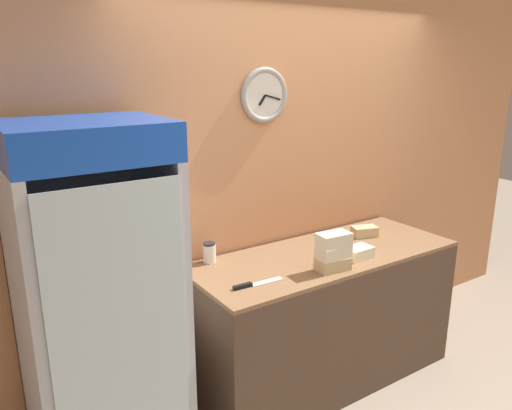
# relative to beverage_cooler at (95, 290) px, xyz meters

# --- Properties ---
(wall_back) EXTENTS (5.20, 0.09, 2.70)m
(wall_back) POSITION_rel_beverage_cooler_xyz_m (1.49, 0.35, 0.32)
(wall_back) COLOR tan
(wall_back) RESTS_ON ground_plane
(prep_counter) EXTENTS (1.84, 0.71, 0.93)m
(prep_counter) POSITION_rel_beverage_cooler_xyz_m (1.49, -0.06, -0.57)
(prep_counter) COLOR #4C3828
(prep_counter) RESTS_ON ground_plane
(beverage_cooler) EXTENTS (0.72, 0.69, 1.89)m
(beverage_cooler) POSITION_rel_beverage_cooler_xyz_m (0.00, 0.00, 0.00)
(beverage_cooler) COLOR #B2B7BC
(beverage_cooler) RESTS_ON ground_plane
(sandwich_stack_bottom) EXTENTS (0.21, 0.14, 0.08)m
(sandwich_stack_bottom) POSITION_rel_beverage_cooler_xyz_m (1.34, -0.29, -0.07)
(sandwich_stack_bottom) COLOR tan
(sandwich_stack_bottom) RESTS_ON prep_counter
(sandwich_stack_middle) EXTENTS (0.21, 0.13, 0.08)m
(sandwich_stack_middle) POSITION_rel_beverage_cooler_xyz_m (1.34, -0.29, 0.01)
(sandwich_stack_middle) COLOR beige
(sandwich_stack_middle) RESTS_ON sandwich_stack_bottom
(sandwich_stack_top) EXTENTS (0.21, 0.13, 0.08)m
(sandwich_stack_top) POSITION_rel_beverage_cooler_xyz_m (1.34, -0.29, 0.09)
(sandwich_stack_top) COLOR beige
(sandwich_stack_top) RESTS_ON sandwich_stack_middle
(sandwich_flat_left) EXTENTS (0.20, 0.16, 0.07)m
(sandwich_flat_left) POSITION_rel_beverage_cooler_xyz_m (1.95, 0.04, -0.07)
(sandwich_flat_left) COLOR tan
(sandwich_flat_left) RESTS_ON prep_counter
(sandwich_flat_right) EXTENTS (0.19, 0.13, 0.07)m
(sandwich_flat_right) POSITION_rel_beverage_cooler_xyz_m (1.61, -0.24, -0.07)
(sandwich_flat_right) COLOR beige
(sandwich_flat_right) RESTS_ON prep_counter
(chefs_knife) EXTENTS (0.32, 0.05, 0.02)m
(chefs_knife) POSITION_rel_beverage_cooler_xyz_m (0.81, -0.21, -0.10)
(chefs_knife) COLOR silver
(chefs_knife) RESTS_ON prep_counter
(condiment_jar) EXTENTS (0.08, 0.08, 0.13)m
(condiment_jar) POSITION_rel_beverage_cooler_xyz_m (0.78, 0.23, -0.04)
(condiment_jar) COLOR silver
(condiment_jar) RESTS_ON prep_counter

